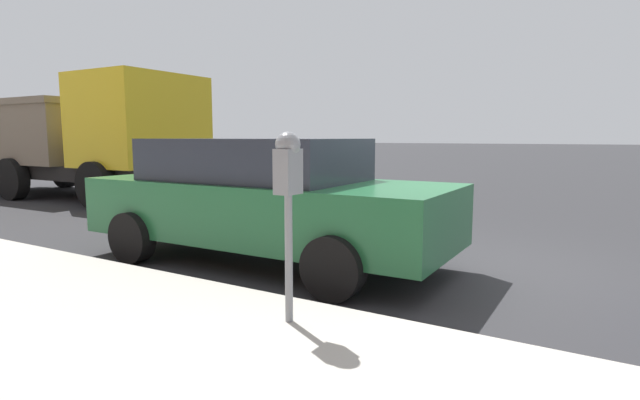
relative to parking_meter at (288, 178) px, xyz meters
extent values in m
plane|color=#2B2B2D|center=(2.70, -0.63, -1.26)|extent=(220.00, 220.00, 0.00)
cylinder|color=gray|center=(0.00, 0.00, -0.62)|extent=(0.06, 0.06, 1.00)
cube|color=gray|center=(0.00, 0.00, 0.05)|extent=(0.20, 0.14, 0.34)
sphere|color=gray|center=(0.00, 0.00, 0.25)|extent=(0.19, 0.19, 0.19)
cube|color=#19389E|center=(0.11, 0.00, 0.01)|extent=(0.01, 0.11, 0.12)
cube|color=black|center=(0.11, 0.00, 0.13)|extent=(0.01, 0.10, 0.08)
cube|color=#1E5B33|center=(1.85, 1.61, -0.58)|extent=(1.82, 4.65, 0.71)
cube|color=#232833|center=(1.84, 1.79, 0.03)|extent=(1.59, 2.61, 0.52)
cylinder|color=black|center=(2.75, 0.19, -0.94)|extent=(0.23, 0.64, 0.64)
cylinder|color=black|center=(0.98, 0.16, -0.94)|extent=(0.23, 0.64, 0.64)
cylinder|color=black|center=(2.71, 3.05, -0.94)|extent=(0.23, 0.64, 0.64)
cylinder|color=black|center=(0.94, 3.03, -0.94)|extent=(0.23, 0.64, 0.64)
cube|color=black|center=(4.83, 10.10, -0.56)|extent=(2.29, 7.21, 0.35)
cube|color=gold|center=(4.87, 7.59, 0.67)|extent=(2.58, 2.20, 2.11)
cube|color=#6B6051|center=(4.80, 11.46, 0.35)|extent=(2.63, 4.49, 1.47)
cube|color=#6B6051|center=(4.80, 11.46, 1.16)|extent=(2.73, 4.60, 0.16)
cylinder|color=black|center=(6.15, 7.61, -0.74)|extent=(0.32, 1.05, 1.04)
cylinder|color=black|center=(3.60, 7.56, -0.74)|extent=(0.32, 1.05, 1.04)
cylinder|color=black|center=(6.09, 10.84, -0.74)|extent=(0.32, 1.05, 1.04)
cylinder|color=black|center=(3.54, 10.79, -0.74)|extent=(0.32, 1.05, 1.04)
cylinder|color=black|center=(6.05, 12.63, -0.74)|extent=(0.32, 1.05, 1.04)
camera|label=1|loc=(-3.07, -2.13, 0.31)|focal=28.00mm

